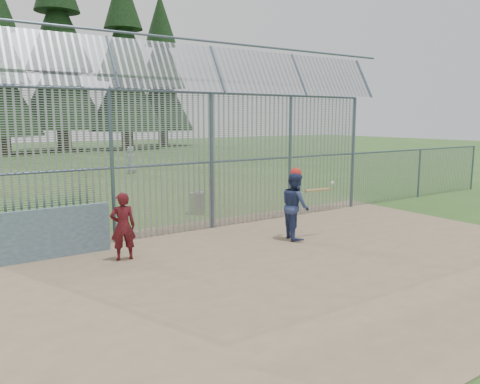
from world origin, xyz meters
TOP-DOWN VIEW (x-y plane):
  - ground at (0.00, 0.00)m, footprint 120.00×120.00m
  - dirt_infield at (0.00, -0.50)m, footprint 14.00×10.00m
  - dugout_wall at (-4.60, 2.90)m, footprint 2.50×0.12m
  - batter at (1.20, 1.11)m, footprint 0.94×1.06m
  - onlooker at (-3.36, 1.86)m, footprint 0.65×0.49m
  - bg_kid_standing at (3.17, 18.45)m, footprint 0.93×0.90m
  - batting_gear at (1.32, 1.08)m, footprint 1.31×0.45m
  - trash_can at (0.66, 5.65)m, footprint 0.56×0.56m
  - backstop_fence at (1.81, 3.43)m, footprint 20.09×0.81m
  - conifer_row at (1.93, 41.51)m, footprint 38.48×12.26m

SIDE VIEW (x-z plane):
  - ground at x=0.00m, z-range 0.00..0.00m
  - dirt_infield at x=0.00m, z-range 0.00..0.02m
  - trash_can at x=0.66m, z-range -0.03..0.79m
  - dugout_wall at x=-4.60m, z-range 0.02..1.22m
  - bg_kid_standing at x=3.17m, z-range 0.00..1.62m
  - onlooker at x=-3.36m, z-range 0.02..1.61m
  - batter at x=1.20m, z-range 0.02..1.85m
  - batting_gear at x=1.32m, z-range 1.40..2.09m
  - backstop_fence at x=1.81m, z-range -0.29..5.01m
  - conifer_row at x=1.93m, z-range 0.73..20.93m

